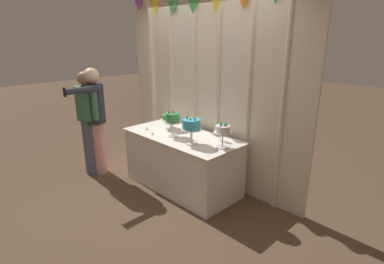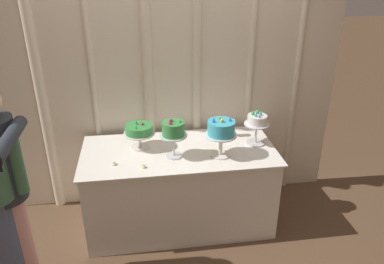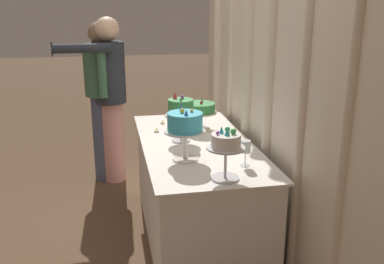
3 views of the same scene
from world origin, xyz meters
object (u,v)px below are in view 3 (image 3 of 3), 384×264
object	(u,v)px
cake_display_leftmost	(200,109)
tealight_far_left	(163,123)
cake_display_midright	(185,125)
wine_glass	(246,148)
tealight_near_left	(157,131)
cake_display_rightmost	(226,145)
cake_table	(196,190)
guest_girl_blue_dress	(110,92)
cake_display_midleft	(181,110)
guest_man_dark_suit	(103,96)

from	to	relation	value
cake_display_leftmost	tealight_far_left	bearing A→B (deg)	-127.95
cake_display_midright	wine_glass	bearing A→B (deg)	63.11
cake_display_midright	tealight_near_left	xyz separation A→B (m)	(-0.66, -0.11, -0.23)
cake_display_rightmost	cake_display_midright	bearing A→B (deg)	-154.41
cake_table	cake_display_midright	world-z (taller)	cake_display_midright
cake_table	guest_girl_blue_dress	distance (m)	1.51
cake_display_midleft	cake_display_rightmost	xyz separation A→B (m)	(0.76, 0.13, -0.03)
cake_table	cake_display_midright	distance (m)	0.73
cake_display_midleft	cake_table	bearing A→B (deg)	62.35
wine_glass	tealight_far_left	bearing A→B (deg)	-160.08
cake_display_midright	wine_glass	distance (m)	0.42
cake_display_rightmost	guest_girl_blue_dress	world-z (taller)	guest_girl_blue_dress
cake_display_midleft	tealight_far_left	distance (m)	0.55
wine_glass	cake_table	bearing A→B (deg)	-158.07
cake_table	guest_man_dark_suit	world-z (taller)	guest_man_dark_suit
cake_display_leftmost	guest_man_dark_suit	xyz separation A→B (m)	(-0.99, -0.78, -0.07)
cake_display_midleft	tealight_near_left	size ratio (longest dim) A/B	9.53
cake_display_leftmost	cake_display_rightmost	size ratio (longest dim) A/B	0.85
cake_display_midright	tealight_far_left	bearing A→B (deg)	-177.85
cake_display_midleft	cake_display_midright	bearing A→B (deg)	-5.75
guest_man_dark_suit	cake_display_midright	bearing A→B (deg)	17.67
cake_display_rightmost	tealight_far_left	xyz separation A→B (m)	(-1.26, -0.21, -0.20)
cake_table	tealight_far_left	distance (m)	0.70
cake_table	guest_girl_blue_dress	bearing A→B (deg)	-154.38
cake_display_midleft	wine_glass	bearing A→B (deg)	28.72
wine_glass	guest_man_dark_suit	distance (m)	2.05
tealight_near_left	cake_display_midleft	bearing A→B (deg)	30.36
cake_display_leftmost	wine_glass	world-z (taller)	cake_display_leftmost
cake_display_rightmost	guest_man_dark_suit	distance (m)	2.16
cake_display_midleft	cake_display_rightmost	distance (m)	0.77
cake_display_rightmost	guest_girl_blue_dress	xyz separation A→B (m)	(-1.97, -0.64, -0.06)
cake_display_midleft	cake_display_rightmost	size ratio (longest dim) A/B	1.14
cake_display_rightmost	wine_glass	bearing A→B (deg)	135.26
cake_display_leftmost	guest_girl_blue_dress	xyz separation A→B (m)	(-0.93, -0.71, -0.02)
cake_display_leftmost	cake_display_midleft	world-z (taller)	cake_display_midleft
wine_glass	cake_display_midright	bearing A→B (deg)	-116.89
cake_display_midleft	guest_girl_blue_dress	bearing A→B (deg)	-157.51
cake_display_rightmost	cake_display_leftmost	bearing A→B (deg)	176.10
guest_man_dark_suit	tealight_far_left	bearing A→B (deg)	32.67
cake_display_rightmost	guest_man_dark_suit	bearing A→B (deg)	-160.85
wine_glass	tealight_near_left	distance (m)	0.97
wine_glass	guest_man_dark_suit	bearing A→B (deg)	-154.38
cake_display_midright	guest_man_dark_suit	xyz separation A→B (m)	(-1.67, -0.53, -0.15)
guest_man_dark_suit	cake_display_midleft	bearing A→B (deg)	24.17
cake_display_midleft	tealight_near_left	world-z (taller)	cake_display_midleft
wine_glass	guest_girl_blue_dress	world-z (taller)	guest_girl_blue_dress
tealight_near_left	cake_display_leftmost	bearing A→B (deg)	93.13
cake_table	cake_display_midleft	xyz separation A→B (m)	(-0.06, -0.11, 0.63)
tealight_far_left	guest_girl_blue_dress	xyz separation A→B (m)	(-0.72, -0.43, 0.14)
tealight_near_left	cake_table	bearing A→B (deg)	39.30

